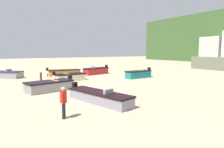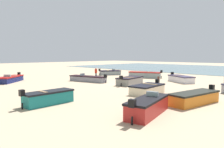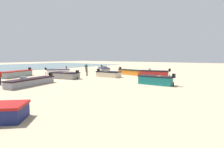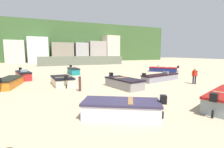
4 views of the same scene
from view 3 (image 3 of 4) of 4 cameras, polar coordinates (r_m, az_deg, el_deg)
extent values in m
plane|color=tan|center=(22.77, -15.99, -1.64)|extent=(160.00, 160.00, 0.00)
cube|color=#187779|center=(17.92, 14.62, -2.27)|extent=(1.30, 3.41, 0.80)
cube|color=black|center=(17.86, 14.66, -0.80)|extent=(1.38, 3.52, 0.12)
cube|color=black|center=(17.32, 20.50, -0.58)|extent=(0.33, 0.29, 0.40)
cylinder|color=black|center=(17.43, 20.40, -3.33)|extent=(0.10, 0.10, 0.40)
cube|color=#8A6949|center=(17.72, 15.94, -0.72)|extent=(0.99, 0.28, 0.08)
cube|color=gray|center=(33.33, -2.92, 1.49)|extent=(4.42, 4.72, 0.72)
cube|color=#252942|center=(33.30, -2.92, 2.21)|extent=(4.54, 4.85, 0.12)
cube|color=black|center=(35.86, -3.61, 2.75)|extent=(0.43, 0.42, 0.40)
cylinder|color=black|center=(35.91, -3.60, 1.50)|extent=(0.14, 0.14, 0.36)
cube|color=#8C9EA8|center=(32.45, -2.67, 2.48)|extent=(0.86, 0.79, 0.28)
cube|color=#91694C|center=(33.89, -3.09, 2.36)|extent=(1.19, 1.08, 0.08)
cube|color=gray|center=(27.71, -29.82, -0.07)|extent=(4.77, 2.85, 0.79)
cube|color=maroon|center=(27.67, -29.87, 0.87)|extent=(4.89, 2.96, 0.12)
cube|color=black|center=(29.48, -26.48, 1.63)|extent=(0.38, 0.40, 0.40)
cylinder|color=black|center=(29.54, -26.40, 0.02)|extent=(0.13, 0.13, 0.40)
cube|color=#9D6D4D|center=(28.08, -29.04, 1.07)|extent=(0.61, 1.07, 0.08)
cube|color=gray|center=(23.15, -15.84, -0.59)|extent=(2.33, 3.95, 0.75)
cube|color=black|center=(23.11, -15.87, 0.48)|extent=(2.43, 4.06, 0.12)
cube|color=black|center=(21.82, -11.84, 0.75)|extent=(0.37, 0.34, 0.40)
cylinder|color=black|center=(21.91, -11.80, -1.33)|extent=(0.12, 0.12, 0.37)
cube|color=olive|center=(22.80, -15.00, 0.56)|extent=(1.40, 0.51, 0.08)
cube|color=#B02322|center=(24.78, 14.35, -0.04)|extent=(2.04, 3.99, 0.83)
cube|color=black|center=(24.74, 14.38, 1.06)|extent=(2.14, 4.10, 0.12)
cube|color=black|center=(24.51, 19.22, 1.30)|extent=(0.38, 0.35, 0.40)
cylinder|color=black|center=(24.58, 19.16, -0.71)|extent=(0.12, 0.12, 0.42)
cube|color=#8C9EA8|center=(24.83, 12.86, 1.58)|extent=(0.74, 0.36, 0.28)
cube|color=orange|center=(27.42, 6.24, 0.54)|extent=(1.96, 4.28, 0.73)
cube|color=black|center=(27.39, 6.25, 1.42)|extent=(2.06, 4.40, 0.12)
cube|color=black|center=(28.85, 2.82, 2.03)|extent=(0.36, 0.33, 0.40)
cylinder|color=black|center=(28.92, 2.81, 0.48)|extent=(0.12, 0.12, 0.36)
cube|color=beige|center=(24.14, -1.19, -0.18)|extent=(1.93, 3.44, 0.69)
cube|color=black|center=(24.10, -1.19, 0.78)|extent=(2.02, 3.55, 0.12)
cube|color=black|center=(25.13, -4.71, 1.38)|extent=(0.34, 0.30, 0.40)
cylinder|color=black|center=(25.20, -4.70, -0.34)|extent=(0.11, 0.11, 0.35)
cube|color=olive|center=(24.32, -2.01, 0.94)|extent=(1.44, 0.35, 0.08)
cube|color=white|center=(29.98, -18.04, 0.71)|extent=(3.87, 3.05, 0.70)
cube|color=#312A46|center=(29.95, -18.06, 1.49)|extent=(4.00, 3.17, 0.12)
cube|color=black|center=(29.79, -21.87, 1.69)|extent=(0.40, 0.42, 0.40)
cylinder|color=black|center=(29.84, -21.82, 0.22)|extent=(0.14, 0.14, 0.35)
cube|color=#97683D|center=(29.90, -18.93, 1.55)|extent=(0.82, 1.21, 0.08)
cube|color=gray|center=(18.66, -26.02, -2.63)|extent=(5.23, 2.34, 0.62)
cube|color=black|center=(18.62, -26.07, -1.50)|extent=(5.34, 2.44, 0.12)
cube|color=black|center=(20.48, -20.35, -0.15)|extent=(0.35, 0.38, 0.40)
cylinder|color=black|center=(20.56, -20.28, -2.11)|extent=(0.12, 0.12, 0.31)
cube|color=#8C9EA8|center=(18.03, -28.23, -1.18)|extent=(0.36, 0.74, 0.28)
cylinder|color=#453B25|center=(34.99, -15.41, 1.78)|extent=(0.25, 0.25, 1.07)
cylinder|color=#4C2D25|center=(25.58, -8.62, 0.69)|extent=(0.21, 0.21, 1.22)
cylinder|color=black|center=(20.65, -34.05, -2.01)|extent=(0.19, 0.19, 0.82)
cylinder|color=red|center=(20.56, -33.83, -0.17)|extent=(0.12, 0.12, 0.54)
cylinder|color=#272826|center=(33.16, -8.68, 1.49)|extent=(0.19, 0.19, 0.82)
cylinder|color=#272826|center=(33.21, -9.01, 1.49)|extent=(0.19, 0.19, 0.82)
cylinder|color=#214D36|center=(33.14, -8.87, 2.70)|extent=(0.46, 0.46, 0.58)
cylinder|color=#214D36|center=(33.08, -8.50, 2.63)|extent=(0.12, 0.12, 0.54)
cylinder|color=#214D36|center=(33.20, -9.23, 2.63)|extent=(0.12, 0.12, 0.54)
sphere|color=tan|center=(33.12, -8.88, 3.39)|extent=(0.30, 0.30, 0.22)
camera|label=1|loc=(22.66, -61.13, 4.18)|focal=31.95mm
camera|label=2|loc=(29.62, 37.62, 5.58)|focal=33.59mm
camera|label=4|loc=(37.59, -20.10, 5.81)|focal=26.56mm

